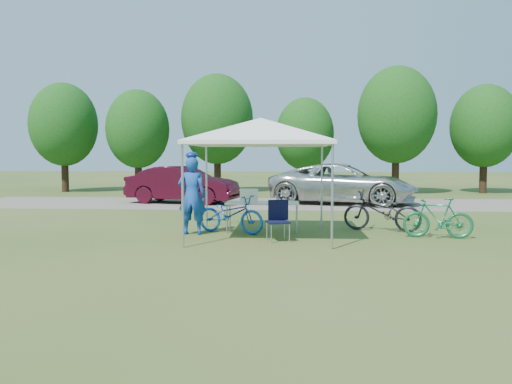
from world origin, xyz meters
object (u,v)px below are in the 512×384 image
bike_blue (231,214)px  bike_green (438,218)px  cyclist (192,196)px  folding_table (262,204)px  folding_chair (278,217)px  bike_dark (382,211)px  minivan (343,184)px  cooler (249,195)px  sedan (183,185)px

bike_blue → bike_green: 4.80m
cyclist → bike_green: 5.69m
folding_table → cyclist: size_ratio=0.97×
folding_chair → bike_dark: bearing=15.5°
bike_green → minivan: (-1.26, 8.03, 0.34)m
bike_green → cooler: bearing=-91.6°
bike_blue → bike_dark: bike_dark is taller
folding_table → cooler: 0.39m
minivan → bike_green: bearing=-155.5°
bike_blue → sedan: sedan is taller
cyclist → sedan: bearing=-74.4°
bike_blue → minivan: (3.52, 7.57, 0.34)m
cyclist → cooler: bearing=-155.8°
bike_dark → bike_blue: bearing=-64.0°
cyclist → bike_blue: 1.04m
folding_chair → bike_blue: bike_blue is taller
bike_dark → folding_table: bearing=-67.1°
cooler → sedan: size_ratio=0.10×
cooler → cyclist: (-1.32, -0.53, 0.03)m
folding_chair → bike_dark: size_ratio=0.47×
bike_blue → minivan: size_ratio=0.31×
bike_dark → minivan: (-0.19, 7.04, 0.30)m
cyclist → minivan: (4.41, 7.84, -0.12)m
bike_blue → sedan: size_ratio=0.40×
bike_blue → bike_dark: size_ratio=0.93×
folding_table → cyclist: 1.75m
folding_table → bike_green: 4.10m
minivan → sedan: 6.26m
bike_blue → bike_dark: 3.75m
folding_chair → cooler: bearing=104.0°
folding_chair → bike_green: size_ratio=0.58×
minivan → sedan: minivan is taller
bike_green → minivan: bearing=-163.3°
cyclist → bike_green: (5.67, -0.19, -0.46)m
folding_chair → bike_green: bearing=-7.1°
folding_table → cooler: cooler is taller
cooler → bike_green: 4.44m
bike_green → sedan: (-7.52, 7.93, 0.28)m
cyclist → sedan: (-1.85, 7.74, -0.18)m
folding_table → minivan: bearing=69.2°
cooler → bike_dark: bearing=4.7°
sedan → cooler: bearing=-144.6°
bike_green → bike_dark: size_ratio=0.81×
sedan → minivan: bearing=-77.5°
cooler → bike_green: cooler is taller
folding_chair → cyclist: 2.22m
folding_chair → cyclist: bearing=144.0°
cooler → bike_green: bearing=-9.4°
folding_table → cyclist: (-1.65, -0.53, 0.23)m
cooler → bike_blue: bearing=-147.7°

